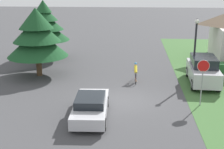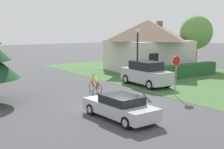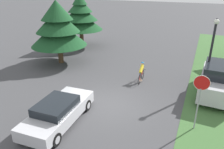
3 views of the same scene
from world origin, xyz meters
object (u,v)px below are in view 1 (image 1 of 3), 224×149
(sedan_left_lane, at_px, (91,107))
(conifer_tall_near, at_px, (37,36))
(parked_suv_right, at_px, (203,71))
(conifer_tall_far, at_px, (44,25))
(street_lamp, at_px, (195,44))
(stop_sign, at_px, (203,74))
(cyclist, at_px, (136,73))

(sedan_left_lane, relative_size, conifer_tall_near, 0.86)
(sedan_left_lane, relative_size, parked_suv_right, 0.94)
(parked_suv_right, bearing_deg, conifer_tall_near, 87.83)
(parked_suv_right, bearing_deg, conifer_tall_far, 67.53)
(parked_suv_right, distance_m, street_lamp, 2.00)
(sedan_left_lane, relative_size, stop_sign, 1.61)
(street_lamp, bearing_deg, conifer_tall_far, 154.80)
(cyclist, relative_size, conifer_tall_far, 0.31)
(street_lamp, xyz_separation_m, conifer_tall_far, (-12.83, 6.04, 0.45))
(conifer_tall_near, bearing_deg, cyclist, -8.17)
(parked_suv_right, distance_m, conifer_tall_near, 12.79)
(sedan_left_lane, distance_m, conifer_tall_far, 14.48)
(cyclist, height_order, parked_suv_right, parked_suv_right)
(street_lamp, bearing_deg, sedan_left_lane, -134.60)
(street_lamp, distance_m, conifer_tall_near, 11.93)
(parked_suv_right, height_order, street_lamp, street_lamp)
(parked_suv_right, relative_size, conifer_tall_far, 0.87)
(parked_suv_right, relative_size, conifer_tall_near, 0.91)
(cyclist, xyz_separation_m, street_lamp, (4.25, 0.34, 2.16))
(sedan_left_lane, distance_m, stop_sign, 6.91)
(sedan_left_lane, xyz_separation_m, street_lamp, (6.72, 6.81, 2.21))
(street_lamp, distance_m, conifer_tall_far, 14.19)
(stop_sign, distance_m, conifer_tall_near, 12.82)
(sedan_left_lane, height_order, parked_suv_right, parked_suv_right)
(cyclist, relative_size, conifer_tall_near, 0.32)
(parked_suv_right, distance_m, stop_sign, 4.48)
(sedan_left_lane, bearing_deg, conifer_tall_far, 23.06)
(sedan_left_lane, height_order, conifer_tall_near, conifer_tall_near)
(conifer_tall_far, bearing_deg, street_lamp, -25.20)
(cyclist, distance_m, conifer_tall_far, 11.01)
(sedan_left_lane, relative_size, street_lamp, 0.97)
(cyclist, height_order, stop_sign, stop_sign)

